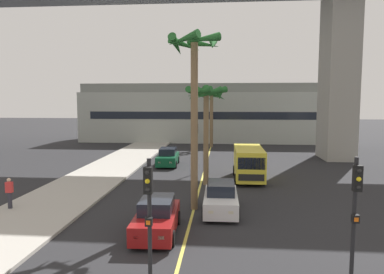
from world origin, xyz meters
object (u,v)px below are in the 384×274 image
Objects in this scene: car_queue_third at (168,157)px; pedestrian_near_crosswalk at (9,193)px; traffic_light_right_far_corner at (355,208)px; traffic_light_median_far at (197,140)px; palm_tree_near_median at (206,102)px; palm_tree_mid_median at (194,72)px; delivery_van at (249,163)px; traffic_light_median_near at (149,211)px; palm_tree_far_median at (211,102)px; car_queue_second at (221,198)px; car_queue_front at (157,218)px.

pedestrian_near_crosswalk is at bearing -114.14° from car_queue_third.
traffic_light_right_far_corner is 18.57m from traffic_light_median_far.
car_queue_third is 0.99× the size of traffic_light_median_far.
traffic_light_median_far is 0.61× the size of palm_tree_near_median.
traffic_light_median_far is 0.45× the size of palm_tree_mid_median.
delivery_van is 4.61m from traffic_light_median_far.
traffic_light_median_near is (-3.96, -16.51, 1.43)m from delivery_van.
palm_tree_far_median is (0.05, 25.98, -1.73)m from palm_tree_mid_median.
delivery_van is 3.24× the size of pedestrian_near_crosswalk.
palm_tree_mid_median is at bearing 123.06° from traffic_light_right_far_corner.
car_queue_third is at bearing 117.83° from palm_tree_near_median.
palm_tree_near_median is 20.32m from palm_tree_far_median.
delivery_van is at bearing 75.92° from car_queue_second.
traffic_light_right_far_corner is at bearing -70.13° from palm_tree_near_median.
pedestrian_near_crosswalk is (-13.06, -8.66, -0.29)m from delivery_van.
car_queue_third is 22.88m from traffic_light_right_far_corner.
delivery_van is at bearing 65.38° from palm_tree_mid_median.
pedestrian_near_crosswalk is (-6.26, -13.97, 0.28)m from car_queue_third.
pedestrian_near_crosswalk is (-15.04, 7.07, -1.72)m from traffic_light_right_far_corner.
car_queue_third is 0.61× the size of palm_tree_near_median.
palm_tree_near_median is (3.75, -7.09, 4.97)m from car_queue_third.
delivery_van is 15.67m from pedestrian_near_crosswalk.
traffic_light_median_near is 18.38m from traffic_light_median_far.
car_queue_second is at bearing -69.86° from car_queue_third.
palm_tree_near_median is (1.69, 9.43, 4.97)m from car_queue_front.
delivery_van is 0.56× the size of palm_tree_mid_median.
traffic_light_right_far_corner and traffic_light_median_far have the same top height.
car_queue_second is 0.99× the size of car_queue_third.
car_queue_front is 0.99× the size of traffic_light_median_far.
palm_tree_far_median is 29.23m from pedestrian_near_crosswalk.
traffic_light_right_far_corner is 15.12m from palm_tree_near_median.
delivery_van is at bearing 97.19° from traffic_light_right_far_corner.
palm_tree_mid_median reaches higher than car_queue_front.
traffic_light_median_near reaches higher than car_queue_third.
traffic_light_median_near reaches higher than pedestrian_near_crosswalk.
car_queue_third is at bearing 65.86° from pedestrian_near_crosswalk.
palm_tree_mid_median is 11.58m from pedestrian_near_crosswalk.
delivery_van is at bearing 30.29° from palm_tree_near_median.
car_queue_front is 1.01× the size of car_queue_second.
palm_tree_mid_median is at bearing -90.10° from palm_tree_far_median.
traffic_light_right_far_corner is 16.71m from pedestrian_near_crosswalk.
delivery_van is 1.25× the size of traffic_light_median_far.
car_queue_front is 10.79m from palm_tree_near_median.
delivery_van is at bearing 76.52° from traffic_light_median_near.
palm_tree_mid_median reaches higher than palm_tree_far_median.
car_queue_front is 2.57× the size of pedestrian_near_crosswalk.
palm_tree_near_median is 5.89m from palm_tree_mid_median.
traffic_light_right_far_corner is 0.60× the size of palm_tree_far_median.
palm_tree_mid_median is 5.75× the size of pedestrian_near_crosswalk.
palm_tree_near_median reaches higher than traffic_light_median_near.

